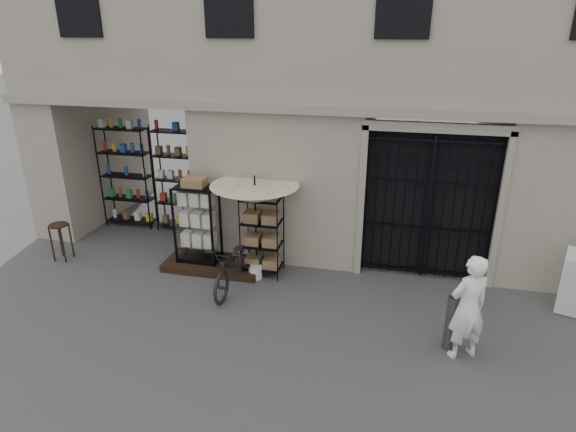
% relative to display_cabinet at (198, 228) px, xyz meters
% --- Properties ---
extents(ground, '(80.00, 80.00, 0.00)m').
position_rel_display_cabinet_xyz_m(ground, '(2.71, -1.56, -0.86)').
color(ground, black).
rests_on(ground, ground).
extents(main_building, '(14.00, 4.00, 9.00)m').
position_rel_display_cabinet_xyz_m(main_building, '(2.71, 2.44, 3.64)').
color(main_building, gray).
rests_on(main_building, ground).
extents(shop_recess, '(3.00, 1.70, 3.00)m').
position_rel_display_cabinet_xyz_m(shop_recess, '(-1.79, 1.24, 0.64)').
color(shop_recess, black).
rests_on(shop_recess, ground).
extents(shop_shelving, '(2.70, 0.50, 2.50)m').
position_rel_display_cabinet_xyz_m(shop_shelving, '(-1.84, 1.74, 0.39)').
color(shop_shelving, black).
rests_on(shop_shelving, ground).
extents(iron_gate, '(2.50, 0.21, 3.00)m').
position_rel_display_cabinet_xyz_m(iron_gate, '(4.46, 0.72, 0.64)').
color(iron_gate, black).
rests_on(iron_gate, ground).
extents(step_platform, '(2.00, 0.90, 0.15)m').
position_rel_display_cabinet_xyz_m(step_platform, '(0.31, -0.01, -0.79)').
color(step_platform, black).
rests_on(step_platform, ground).
extents(display_cabinet, '(0.83, 0.55, 1.72)m').
position_rel_display_cabinet_xyz_m(display_cabinet, '(0.00, 0.00, 0.00)').
color(display_cabinet, black).
rests_on(display_cabinet, step_platform).
extents(wire_rack, '(0.84, 0.68, 1.70)m').
position_rel_display_cabinet_xyz_m(wire_rack, '(1.36, -0.00, -0.03)').
color(wire_rack, black).
rests_on(wire_rack, ground).
extents(market_umbrella, '(1.84, 1.87, 2.44)m').
position_rel_display_cabinet_xyz_m(market_umbrella, '(1.21, 0.04, 0.89)').
color(market_umbrella, black).
rests_on(market_umbrella, ground).
extents(white_bucket, '(0.27, 0.27, 0.25)m').
position_rel_display_cabinet_xyz_m(white_bucket, '(1.27, -0.23, -0.74)').
color(white_bucket, silver).
rests_on(white_bucket, ground).
extents(bicycle, '(0.67, 0.98, 1.82)m').
position_rel_display_cabinet_xyz_m(bicycle, '(0.98, -0.66, -0.86)').
color(bicycle, black).
rests_on(bicycle, ground).
extents(wooden_stool, '(0.44, 0.44, 0.81)m').
position_rel_display_cabinet_xyz_m(wooden_stool, '(-2.97, -0.35, -0.44)').
color(wooden_stool, black).
rests_on(wooden_stool, ground).
extents(steel_bollard, '(0.21, 0.21, 0.90)m').
position_rel_display_cabinet_xyz_m(steel_bollard, '(4.81, -1.70, -0.41)').
color(steel_bollard, '#54575B').
rests_on(steel_bollard, ground).
extents(shopkeeper, '(1.33, 1.77, 0.40)m').
position_rel_display_cabinet_xyz_m(shopkeeper, '(4.99, -1.85, -0.86)').
color(shopkeeper, white).
rests_on(shopkeeper, ground).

